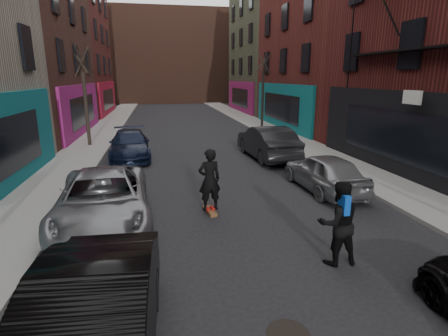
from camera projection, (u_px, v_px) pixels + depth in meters
name	position (u px, v px, depth m)	size (l,w,h in m)	color
sidewalk_left	(113.00, 121.00, 32.07)	(2.50, 84.00, 0.13)	gray
sidewalk_right	(245.00, 118.00, 34.33)	(2.50, 84.00, 0.13)	gray
buildings_right	(426.00, 6.00, 20.33)	(12.00, 56.00, 16.00)	#4D3021
building_far	(168.00, 58.00, 56.15)	(40.00, 10.00, 14.00)	#47281E
tree_left_far	(84.00, 89.00, 19.84)	(2.00, 2.00, 6.50)	black
tree_right_far	(263.00, 83.00, 27.74)	(2.00, 2.00, 6.80)	black
parked_left_mid	(90.00, 331.00, 4.62)	(1.63, 4.68, 1.54)	black
parked_left_far	(103.00, 199.00, 9.66)	(2.45, 5.32, 1.48)	gray
parked_left_end	(130.00, 145.00, 17.67)	(1.94, 4.76, 1.38)	black
parked_right_far	(324.00, 172.00, 12.62)	(1.64, 4.07, 1.39)	gray
parked_right_end	(267.00, 142.00, 17.62)	(1.74, 5.00, 1.65)	black
skateboard	(210.00, 211.00, 10.67)	(0.22, 0.80, 0.10)	brown
skateboarder	(209.00, 180.00, 10.41)	(0.69, 0.45, 1.90)	black
pedestrian	(338.00, 223.00, 7.58)	(0.93, 0.73, 1.90)	black
manhole	(288.00, 334.00, 5.64)	(0.70, 0.70, 0.01)	black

